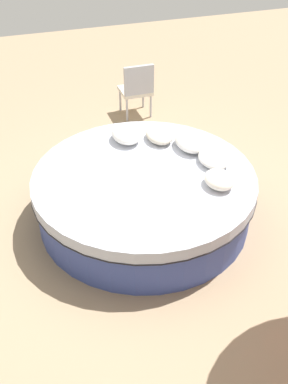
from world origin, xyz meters
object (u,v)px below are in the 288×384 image
Objects in this scene: round_bed at (144,196)px; throw_pillow_4 at (126,134)px; throw_pillow_3 at (159,135)px; throw_pillow_1 at (213,159)px; throw_pillow_0 at (219,180)px; throw_pillow_2 at (190,142)px; patio_chair at (137,87)px.

throw_pillow_4 reaches higher than round_bed.
throw_pillow_3 is (0.72, -0.46, 0.40)m from round_bed.
throw_pillow_3 reaches higher than throw_pillow_1.
throw_pillow_4 is (0.13, 0.43, 0.02)m from throw_pillow_3.
throw_pillow_0 is 0.81× the size of throw_pillow_4.
throw_pillow_2 is 2.33m from patio_chair.
throw_pillow_3 is at bearing 30.09° from throw_pillow_1.
round_bed is 2.82× the size of patio_chair.
round_bed is 0.95m from throw_pillow_3.
patio_chair reaches higher than throw_pillow_0.
throw_pillow_3 is (0.33, 0.30, -0.02)m from throw_pillow_2.
throw_pillow_2 is at bearing 17.61° from throw_pillow_1.
round_bed is 5.51× the size of throw_pillow_4.
patio_chair is at bearing 2.59° from throw_pillow_1.
round_bed is at bearing -106.23° from patio_chair.
throw_pillow_4 is at bearing 44.15° from throw_pillow_1.
throw_pillow_1 is at bearing -162.39° from throw_pillow_2.
patio_chair is at bearing -9.12° from throw_pillow_3.
throw_pillow_3 reaches higher than round_bed.
throw_pillow_1 is (-0.04, -0.91, 0.40)m from round_bed.
throw_pillow_3 is at bearing -99.31° from patio_chair.
throw_pillow_3 is 0.98× the size of throw_pillow_4.
throw_pillow_4 is at bearing -112.00° from patio_chair.
throw_pillow_0 is 1.53m from throw_pillow_4.
throw_pillow_2 reaches higher than throw_pillow_3.
throw_pillow_1 is at bearing -135.85° from throw_pillow_4.
patio_chair reaches higher than throw_pillow_2.
throw_pillow_4 reaches higher than throw_pillow_3.
throw_pillow_3 is 0.45m from throw_pillow_4.
throw_pillow_2 reaches higher than throw_pillow_1.
round_bed is 0.96m from throw_pillow_2.
round_bed is at bearing 177.65° from throw_pillow_4.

